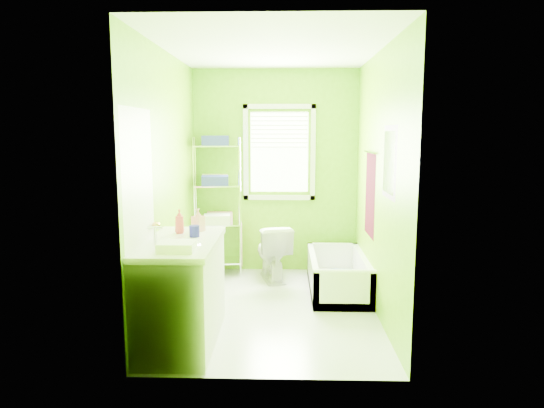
{
  "coord_description": "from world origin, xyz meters",
  "views": [
    {
      "loc": [
        0.13,
        -4.8,
        1.81
      ],
      "look_at": [
        -0.01,
        0.25,
        1.06
      ],
      "focal_mm": 32.0,
      "sensor_mm": 36.0,
      "label": 1
    }
  ],
  "objects_px": {
    "bathtub": "(338,280)",
    "vanity": "(182,289)",
    "wire_shelf_unit": "(218,190)",
    "toilet": "(272,252)"
  },
  "relations": [
    {
      "from": "toilet",
      "to": "wire_shelf_unit",
      "type": "bearing_deg",
      "value": -34.12
    },
    {
      "from": "wire_shelf_unit",
      "to": "toilet",
      "type": "bearing_deg",
      "value": -19.96
    },
    {
      "from": "bathtub",
      "to": "vanity",
      "type": "height_order",
      "value": "vanity"
    },
    {
      "from": "toilet",
      "to": "vanity",
      "type": "distance_m",
      "value": 1.98
    },
    {
      "from": "wire_shelf_unit",
      "to": "bathtub",
      "type": "bearing_deg",
      "value": -25.81
    },
    {
      "from": "toilet",
      "to": "bathtub",
      "type": "bearing_deg",
      "value": 135.18
    },
    {
      "from": "bathtub",
      "to": "vanity",
      "type": "relative_size",
      "value": 1.13
    },
    {
      "from": "vanity",
      "to": "wire_shelf_unit",
      "type": "bearing_deg",
      "value": 89.05
    },
    {
      "from": "bathtub",
      "to": "vanity",
      "type": "distance_m",
      "value": 2.06
    },
    {
      "from": "bathtub",
      "to": "wire_shelf_unit",
      "type": "bearing_deg",
      "value": 154.19
    }
  ]
}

